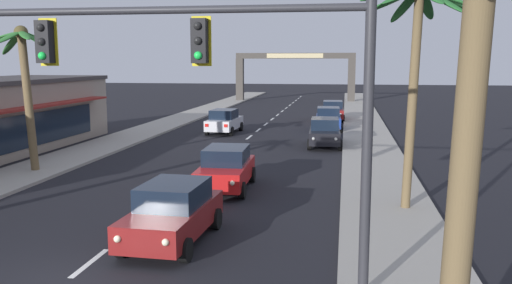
% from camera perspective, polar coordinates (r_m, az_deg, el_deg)
% --- Properties ---
extents(sidewalk_right, '(3.20, 110.00, 0.14)m').
position_cam_1_polar(sidewalk_right, '(31.39, 11.94, -0.87)').
color(sidewalk_right, '#9E998E').
rests_on(sidewalk_right, ground).
extents(sidewalk_left, '(3.20, 110.00, 0.14)m').
position_cam_1_polar(sidewalk_left, '(34.36, -15.02, -0.17)').
color(sidewalk_left, '#9E998E').
rests_on(sidewalk_left, ground).
extents(lane_markings, '(4.28, 87.36, 0.01)m').
position_cam_1_polar(lane_markings, '(31.71, -1.48, -0.71)').
color(lane_markings, silver).
rests_on(lane_markings, ground).
extents(traffic_signal_mast, '(10.87, 0.41, 6.98)m').
position_cam_1_polar(traffic_signal_mast, '(11.59, -5.28, 7.66)').
color(traffic_signal_mast, '#2D2D33').
rests_on(traffic_signal_mast, ground).
extents(sedan_lead_at_stop_bar, '(2.08, 4.50, 1.68)m').
position_cam_1_polar(sedan_lead_at_stop_bar, '(15.60, -8.67, -7.26)').
color(sedan_lead_at_stop_bar, maroon).
rests_on(sedan_lead_at_stop_bar, ground).
extents(sedan_third_in_queue, '(2.08, 4.50, 1.68)m').
position_cam_1_polar(sedan_third_in_queue, '(21.67, -3.14, -2.73)').
color(sedan_third_in_queue, red).
rests_on(sedan_third_in_queue, ground).
extents(sedan_oncoming_far, '(2.08, 4.50, 1.68)m').
position_cam_1_polar(sedan_oncoming_far, '(38.61, -3.33, 2.20)').
color(sedan_oncoming_far, silver).
rests_on(sedan_oncoming_far, ground).
extents(sedan_parked_nearest_kerb, '(2.06, 4.49, 1.68)m').
position_cam_1_polar(sedan_parked_nearest_kerb, '(47.20, 8.01, 3.27)').
color(sedan_parked_nearest_kerb, maroon).
rests_on(sedan_parked_nearest_kerb, ground).
extents(sedan_parked_mid_kerb, '(2.07, 4.50, 1.68)m').
position_cam_1_polar(sedan_parked_mid_kerb, '(40.59, 7.55, 2.44)').
color(sedan_parked_mid_kerb, navy).
rests_on(sedan_parked_mid_kerb, ground).
extents(sedan_parked_far_kerb, '(2.07, 4.50, 1.68)m').
position_cam_1_polar(sedan_parked_far_kerb, '(32.77, 7.19, 1.03)').
color(sedan_parked_far_kerb, black).
rests_on(sedan_parked_far_kerb, ground).
extents(palm_left_second, '(3.43, 3.57, 6.61)m').
position_cam_1_polar(palm_left_second, '(26.58, -22.96, 7.06)').
color(palm_left_second, brown).
rests_on(palm_left_second, ground).
extents(palm_right_nearest, '(4.39, 4.17, 7.73)m').
position_cam_1_polar(palm_right_nearest, '(8.01, 21.94, 8.99)').
color(palm_right_nearest, brown).
rests_on(palm_right_nearest, ground).
extents(palm_right_second, '(3.83, 3.66, 7.61)m').
position_cam_1_polar(palm_right_second, '(18.74, 16.46, 10.50)').
color(palm_right_second, brown).
rests_on(palm_right_second, ground).
extents(town_gateway_arch, '(14.90, 0.90, 6.05)m').
position_cam_1_polar(town_gateway_arch, '(68.87, 4.08, 7.54)').
color(town_gateway_arch, '#423D38').
rests_on(town_gateway_arch, ground).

